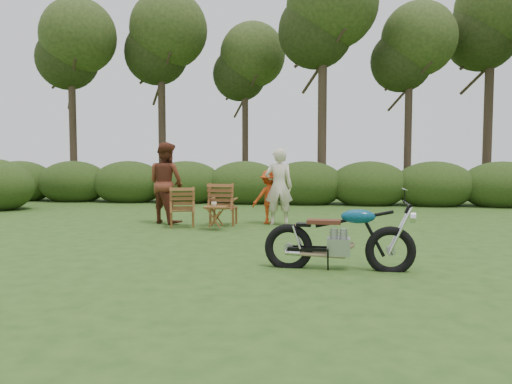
# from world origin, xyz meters

# --- Properties ---
(ground) EXTENTS (80.00, 80.00, 0.00)m
(ground) POSITION_xyz_m (0.00, 0.00, 0.00)
(ground) COLOR #264818
(ground) RESTS_ON ground
(tree_line) EXTENTS (22.52, 11.62, 8.14)m
(tree_line) POSITION_xyz_m (0.50, 9.74, 3.81)
(tree_line) COLOR #34271C
(tree_line) RESTS_ON ground
(motorcycle) EXTENTS (1.93, 0.79, 1.09)m
(motorcycle) POSITION_xyz_m (0.82, -0.42, 0.00)
(motorcycle) COLOR #0D79AA
(motorcycle) RESTS_ON ground
(lawn_chair_right) EXTENTS (0.65, 0.65, 0.93)m
(lawn_chair_right) POSITION_xyz_m (-1.62, 3.71, 0.00)
(lawn_chair_right) COLOR #602F18
(lawn_chair_right) RESTS_ON ground
(lawn_chair_left) EXTENTS (0.74, 0.74, 0.87)m
(lawn_chair_left) POSITION_xyz_m (-2.45, 3.30, 0.00)
(lawn_chair_left) COLOR brown
(lawn_chair_left) RESTS_ON ground
(side_table) EXTENTS (0.48, 0.41, 0.49)m
(side_table) POSITION_xyz_m (-1.62, 2.93, 0.25)
(side_table) COLOR #593016
(side_table) RESTS_ON ground
(cup) EXTENTS (0.13, 0.13, 0.09)m
(cup) POSITION_xyz_m (-1.66, 2.96, 0.54)
(cup) COLOR beige
(cup) RESTS_ON side_table
(adult_a) EXTENTS (0.68, 0.50, 1.70)m
(adult_a) POSITION_xyz_m (-0.40, 3.91, 0.00)
(adult_a) COLOR beige
(adult_a) RESTS_ON ground
(adult_b) EXTENTS (1.13, 1.05, 1.85)m
(adult_b) POSITION_xyz_m (-2.98, 3.84, 0.00)
(adult_b) COLOR brown
(adult_b) RESTS_ON ground
(child) EXTENTS (0.90, 0.78, 1.21)m
(child) POSITION_xyz_m (-0.64, 4.07, 0.00)
(child) COLOR #B93C11
(child) RESTS_ON ground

